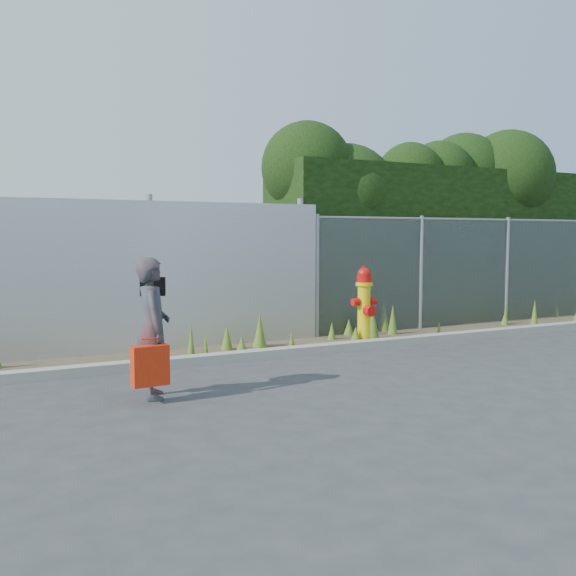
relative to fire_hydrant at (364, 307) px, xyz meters
The scene contains 10 objects.
ground 2.55m from the fire_hydrant, 123.41° to the right, with size 80.00×80.00×0.00m, color #333335.
curb 1.49m from the fire_hydrant, 168.96° to the right, with size 16.00×0.22×0.12m, color gray.
weed_strip 1.29m from the fire_hydrant, 159.66° to the left, with size 16.00×1.35×0.55m.
corrugated_fence 4.73m from the fire_hydrant, 168.46° to the left, with size 8.50×0.21×2.30m.
chainlink_fence 3.06m from the fire_hydrant, 17.93° to the left, with size 6.50×0.07×2.05m.
hedge 3.83m from the fire_hydrant, 33.64° to the left, with size 7.56×2.20×3.90m.
fire_hydrant is the anchor object (origin of this frame).
woman 4.15m from the fire_hydrant, 155.58° to the right, with size 0.54×0.35×1.47m, color #0D4D55.
red_tote_bag 4.34m from the fire_hydrant, 153.35° to the right, with size 0.37×0.14×0.49m.
black_shoulder_bag 4.06m from the fire_hydrant, 157.65° to the right, with size 0.26×0.11×0.20m.
Camera 1 is at (-4.15, -6.18, 1.70)m, focal length 40.00 mm.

